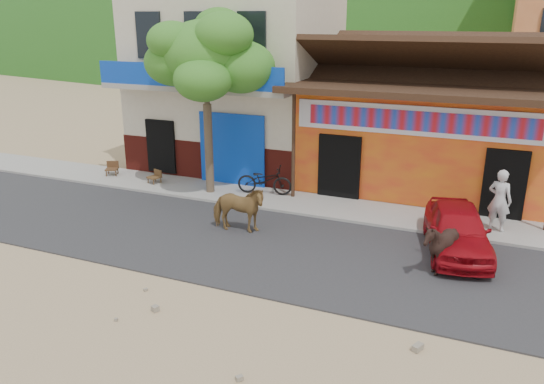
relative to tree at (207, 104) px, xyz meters
The scene contains 13 objects.
ground 8.03m from the tree, 51.58° to the right, with size 120.00×120.00×0.00m, color #9E825B.
road 6.45m from the tree, 35.66° to the right, with size 60.00×5.00×0.04m, color #28282B.
sidewalk 5.53m from the tree, ahead, with size 60.00×2.00×0.12m, color gray.
dance_club 7.93m from the tree, 32.47° to the left, with size 8.00×6.00×3.60m, color orange.
cafe_building 4.31m from the tree, 102.09° to the left, with size 7.00×6.00×7.00m, color beige.
tree is the anchor object (origin of this frame).
cow_tan 4.30m from the tree, 48.22° to the right, with size 0.74×1.62×1.36m, color olive.
cow_dark 8.80m from the tree, 21.28° to the right, with size 1.05×1.18×1.30m, color black.
red_car 8.68m from the tree, 11.65° to the right, with size 1.46×3.63×1.24m, color #A40B14.
scooter 3.14m from the tree, 14.49° to the left, with size 0.65×1.86×0.98m, color black.
pedestrian 9.34m from the tree, ahead, with size 0.64×0.42×1.77m, color silver.
cafe_chair_left 3.46m from the tree, behind, with size 0.41×0.41×0.87m, color #462C17, non-canonical shape.
cafe_chair_right 5.08m from the tree, behind, with size 0.44×0.44×0.94m, color #462B17, non-canonical shape.
Camera 1 is at (4.02, -9.33, 5.85)m, focal length 35.00 mm.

